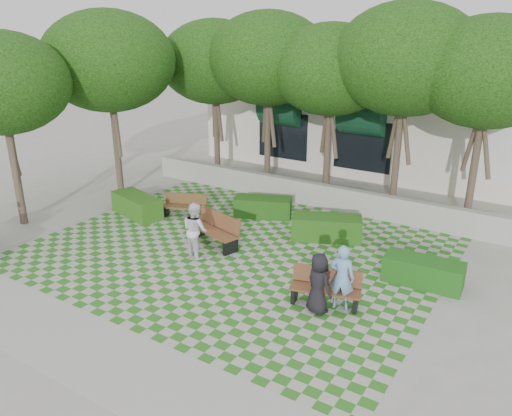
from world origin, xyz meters
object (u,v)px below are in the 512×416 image
Objects in this scene: bench_west at (185,206)px; person_blue at (342,277)px; hedge_midright at (327,228)px; hedge_west at (137,205)px; hedge_midleft at (263,207)px; bench_mid at (215,230)px; bench_east at (326,288)px; person_white at (195,230)px; hedge_east at (423,272)px; person_dark at (319,283)px.

person_blue is at bearing -44.74° from bench_west.
hedge_midright is 1.01× the size of hedge_west.
person_blue is (4.91, -4.34, 0.49)m from hedge_midleft.
bench_mid is 0.93× the size of hedge_west.
bench_east is 7.48m from bench_west.
person_blue is (7.32, -2.83, 0.45)m from bench_west.
bench_west is 3.48m from person_white.
person_white reaches higher than hedge_east.
bench_east is 2.93m from hedge_east.
person_white is (-2.77, -3.29, 0.46)m from hedge_midright.
bench_east reaches higher than hedge_midright.
hedge_midright is 1.32× the size of person_blue.
hedge_midleft is at bearing 162.26° from hedge_east.
hedge_midright is 2.90m from hedge_midleft.
person_blue is (0.40, 0.00, 0.41)m from bench_east.
hedge_midleft is 4.61m from hedge_west.
hedge_midright is at bearing 54.94° from bench_mid.
hedge_east is at bearing -131.71° from person_blue.
hedge_west is (-10.23, -0.38, 0.02)m from hedge_east.
hedge_midleft is (-2.82, 0.64, -0.03)m from hedge_midright.
bench_mid is 2.93m from hedge_midleft.
person_white is at bearing -162.98° from hedge_east.
bench_mid is 1.00× the size of hedge_midleft.
person_dark is at bearing -46.63° from hedge_midleft.
hedge_midleft is (-0.03, 2.93, -0.14)m from bench_mid.
bench_mid is at bearing 2.51° from person_dark.
person_dark is (-0.40, -0.44, -0.08)m from person_blue.
bench_mid is at bearing -140.67° from hedge_midright.
hedge_east is 1.33× the size of person_dark.
person_blue reaches higher than hedge_east.
bench_west is 0.73× the size of hedge_midright.
person_white is at bearing -72.84° from bench_mid.
hedge_midleft is (-6.29, 2.01, -0.00)m from hedge_east.
person_dark is at bearing -15.73° from hedge_west.
hedge_midleft is 1.32× the size of person_dark.
hedge_west is 8.79m from person_dark.
bench_west is at bearing -25.41° from person_white.
person_dark reaches higher than hedge_west.
person_white reaches higher than hedge_midleft.
person_blue is at bearing -12.35° from hedge_west.
hedge_midright is at bearing -111.03° from person_white.
bench_west is 2.84m from hedge_midleft.
hedge_midleft is (2.41, 1.50, -0.04)m from bench_west.
bench_west is 1.77m from hedge_west.
bench_west is 7.86m from person_blue.
hedge_west reaches higher than hedge_midleft.
hedge_east is (1.78, 2.33, -0.08)m from bench_east.
hedge_midright is (-1.69, 3.70, -0.05)m from bench_east.
bench_mid reaches higher than hedge_midright.
bench_mid is 4.86m from person_dark.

